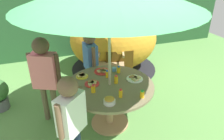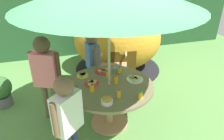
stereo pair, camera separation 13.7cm
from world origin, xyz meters
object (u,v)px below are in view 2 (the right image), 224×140
(dome_tent, at_px, (118,40))
(child_in_pink_shirt, at_px, (46,69))
(juice_bottle_near_left, at_px, (140,95))
(snack_bowl, at_px, (107,101))
(wooden_chair, at_px, (114,57))
(juice_bottle_front_edge, at_px, (92,88))
(child_in_blue_shirt, at_px, (92,56))
(child_in_white_shirt, at_px, (67,113))
(juice_bottle_center_front, at_px, (119,94))
(plate_far_right, at_px, (82,75))
(juice_bottle_back_edge, at_px, (116,80))
(cup_near, at_px, (115,69))
(garden_table, at_px, (109,93))
(juice_bottle_center_back, at_px, (107,74))
(plate_far_left, at_px, (103,71))
(juice_bottle_near_right, at_px, (119,70))
(potted_plant, at_px, (1,91))
(plate_mid_left, at_px, (135,79))

(dome_tent, xyz_separation_m, child_in_pink_shirt, (-1.57, -1.44, 0.18))
(child_in_pink_shirt, relative_size, juice_bottle_near_left, 12.88)
(snack_bowl, bearing_deg, wooden_chair, 70.16)
(juice_bottle_front_edge, bearing_deg, child_in_blue_shirt, 78.24)
(dome_tent, relative_size, child_in_white_shirt, 1.84)
(wooden_chair, height_order, juice_bottle_center_front, wooden_chair)
(plate_far_right, bearing_deg, dome_tent, 54.91)
(juice_bottle_back_edge, bearing_deg, child_in_white_shirt, -141.14)
(wooden_chair, xyz_separation_m, cup_near, (-0.25, -0.88, 0.19))
(garden_table, distance_m, juice_bottle_center_back, 0.29)
(cup_near, bearing_deg, wooden_chair, 73.83)
(garden_table, height_order, juice_bottle_back_edge, juice_bottle_back_edge)
(garden_table, xyz_separation_m, snack_bowl, (-0.15, -0.43, 0.18))
(dome_tent, height_order, juice_bottle_near_left, dome_tent)
(juice_bottle_near_left, distance_m, juice_bottle_back_edge, 0.49)
(juice_bottle_back_edge, bearing_deg, plate_far_left, 102.61)
(dome_tent, relative_size, juice_bottle_front_edge, 19.91)
(plate_far_left, height_order, juice_bottle_center_front, juice_bottle_center_front)
(juice_bottle_center_back, bearing_deg, juice_bottle_front_edge, -132.43)
(wooden_chair, bearing_deg, juice_bottle_back_edge, -85.91)
(plate_far_right, distance_m, juice_bottle_near_right, 0.58)
(juice_bottle_back_edge, bearing_deg, child_in_blue_shirt, 101.28)
(dome_tent, relative_size, juice_bottle_center_front, 19.14)
(child_in_blue_shirt, height_order, plate_far_left, child_in_blue_shirt)
(juice_bottle_center_front, bearing_deg, child_in_pink_shirt, 139.69)
(child_in_blue_shirt, height_order, child_in_white_shirt, child_in_white_shirt)
(child_in_blue_shirt, bearing_deg, juice_bottle_front_edge, -16.36)
(garden_table, bearing_deg, juice_bottle_center_front, -84.86)
(plate_far_right, relative_size, juice_bottle_near_right, 1.61)
(potted_plant, xyz_separation_m, juice_bottle_near_right, (1.92, -0.68, 0.46))
(potted_plant, distance_m, juice_bottle_near_left, 2.47)
(snack_bowl, height_order, cup_near, snack_bowl)
(juice_bottle_near_left, bearing_deg, juice_bottle_center_back, 111.53)
(garden_table, height_order, plate_far_left, plate_far_left)
(juice_bottle_near_right, bearing_deg, wooden_chair, 77.62)
(snack_bowl, height_order, plate_mid_left, snack_bowl)
(wooden_chair, distance_m, juice_bottle_center_back, 1.15)
(plate_far_right, distance_m, juice_bottle_near_left, 1.01)
(garden_table, distance_m, cup_near, 0.46)
(garden_table, distance_m, dome_tent, 1.98)
(dome_tent, height_order, juice_bottle_center_front, dome_tent)
(child_in_white_shirt, xyz_separation_m, juice_bottle_front_edge, (0.37, 0.47, -0.04))
(wooden_chair, xyz_separation_m, juice_bottle_center_front, (-0.43, -1.60, 0.22))
(plate_mid_left, bearing_deg, wooden_chair, 87.38)
(dome_tent, height_order, juice_bottle_front_edge, dome_tent)
(plate_far_right, height_order, juice_bottle_near_right, juice_bottle_near_right)
(snack_bowl, xyz_separation_m, juice_bottle_center_back, (0.18, 0.64, 0.01))
(child_in_white_shirt, distance_m, plate_far_right, 1.00)
(juice_bottle_near_left, bearing_deg, child_in_pink_shirt, 143.42)
(child_in_white_shirt, relative_size, plate_far_right, 6.80)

